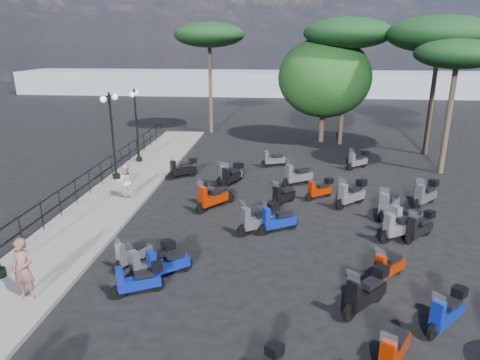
# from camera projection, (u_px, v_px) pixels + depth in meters

# --- Properties ---
(ground) EXTENTS (120.00, 120.00, 0.00)m
(ground) POSITION_uv_depth(u_px,v_px,m) (250.00, 235.00, 16.13)
(ground) COLOR black
(ground) RESTS_ON ground
(sidewalk) EXTENTS (3.00, 30.00, 0.15)m
(sidewalk) POSITION_uv_depth(u_px,v_px,m) (113.00, 199.00, 19.55)
(sidewalk) COLOR slate
(sidewalk) RESTS_ON ground
(railing) EXTENTS (0.04, 26.04, 1.10)m
(railing) POSITION_uv_depth(u_px,v_px,m) (82.00, 183.00, 19.23)
(railing) COLOR black
(railing) RESTS_ON sidewalk
(lamp_post_1) EXTENTS (0.50, 1.29, 4.43)m
(lamp_post_1) POSITION_uv_depth(u_px,v_px,m) (112.00, 131.00, 21.47)
(lamp_post_1) COLOR black
(lamp_post_1) RESTS_ON sidewalk
(lamp_post_2) EXTENTS (0.40, 1.25, 4.25)m
(lamp_post_2) POSITION_uv_depth(u_px,v_px,m) (136.00, 121.00, 24.70)
(lamp_post_2) COLOR black
(lamp_post_2) RESTS_ON sidewalk
(woman) EXTENTS (0.72, 0.53, 1.80)m
(woman) POSITION_uv_depth(u_px,v_px,m) (23.00, 269.00, 11.63)
(woman) COLOR brown
(woman) RESTS_ON sidewalk
(pedestrian_far) EXTENTS (0.92, 0.82, 1.56)m
(pedestrian_far) POSITION_uv_depth(u_px,v_px,m) (126.00, 181.00, 19.30)
(pedestrian_far) COLOR beige
(pedestrian_far) RESTS_ON sidewalk
(scooter_1) EXTENTS (0.97, 1.31, 1.22)m
(scooter_1) POSITION_uv_depth(u_px,v_px,m) (133.00, 254.00, 13.76)
(scooter_1) COLOR black
(scooter_1) RESTS_ON ground
(scooter_2) EXTENTS (1.31, 1.40, 1.39)m
(scooter_2) POSITION_uv_depth(u_px,v_px,m) (152.00, 263.00, 13.04)
(scooter_2) COLOR black
(scooter_2) RESTS_ON ground
(scooter_3) EXTENTS (1.24, 1.55, 1.49)m
(scooter_3) POSITION_uv_depth(u_px,v_px,m) (212.00, 198.00, 18.39)
(scooter_3) COLOR black
(scooter_3) RESTS_ON ground
(scooter_4) EXTENTS (1.32, 1.14, 1.27)m
(scooter_4) POSITION_uv_depth(u_px,v_px,m) (230.00, 174.00, 21.93)
(scooter_4) COLOR black
(scooter_4) RESTS_ON ground
(scooter_5) EXTENTS (1.43, 1.15, 1.33)m
(scooter_5) POSITION_uv_depth(u_px,v_px,m) (183.00, 169.00, 22.62)
(scooter_5) COLOR black
(scooter_5) RESTS_ON ground
(scooter_7) EXTENTS (1.34, 1.15, 1.32)m
(scooter_7) POSITION_uv_depth(u_px,v_px,m) (167.00, 264.00, 13.09)
(scooter_7) COLOR black
(scooter_7) RESTS_ON ground
(scooter_8) EXTENTS (1.43, 0.88, 1.24)m
(scooter_8) POSITION_uv_depth(u_px,v_px,m) (138.00, 281.00, 12.18)
(scooter_8) COLOR black
(scooter_8) RESTS_ON ground
(scooter_9) EXTENTS (1.64, 0.65, 1.32)m
(scooter_9) POSITION_uv_depth(u_px,v_px,m) (216.00, 194.00, 19.08)
(scooter_9) COLOR black
(scooter_9) RESTS_ON ground
(scooter_10) EXTENTS (1.06, 1.31, 1.27)m
(scooter_10) POSITION_uv_depth(u_px,v_px,m) (283.00, 196.00, 18.92)
(scooter_10) COLOR black
(scooter_10) RESTS_ON ground
(scooter_11) EXTENTS (0.89, 1.65, 1.38)m
(scooter_11) POSITION_uv_depth(u_px,v_px,m) (231.00, 176.00, 21.44)
(scooter_11) COLOR black
(scooter_11) RESTS_ON ground
(scooter_13) EXTENTS (1.38, 1.44, 1.45)m
(scooter_13) POSITION_uv_depth(u_px,v_px,m) (366.00, 293.00, 11.46)
(scooter_13) COLOR black
(scooter_13) RESTS_ON ground
(scooter_14) EXTENTS (1.57, 1.19, 1.44)m
(scooter_14) POSITION_uv_depth(u_px,v_px,m) (259.00, 220.00, 16.14)
(scooter_14) COLOR black
(scooter_14) RESTS_ON ground
(scooter_15) EXTENTS (1.51, 1.02, 1.36)m
(scooter_15) POSITION_uv_depth(u_px,v_px,m) (278.00, 221.00, 16.18)
(scooter_15) COLOR black
(scooter_15) RESTS_ON ground
(scooter_16) EXTENTS (1.30, 1.02, 1.21)m
(scooter_16) POSITION_uv_depth(u_px,v_px,m) (320.00, 190.00, 19.65)
(scooter_16) COLOR black
(scooter_16) RESTS_ON ground
(scooter_17) EXTENTS (1.49, 0.74, 1.24)m
(scooter_17) POSITION_uv_depth(u_px,v_px,m) (273.00, 160.00, 24.68)
(scooter_17) COLOR black
(scooter_17) RESTS_ON ground
(scooter_19) EXTENTS (0.98, 1.50, 1.34)m
(scooter_19) POSITION_uv_depth(u_px,v_px,m) (393.00, 353.00, 9.37)
(scooter_19) COLOR black
(scooter_19) RESTS_ON ground
(scooter_20) EXTENTS (1.29, 1.24, 1.30)m
(scooter_20) POSITION_uv_depth(u_px,v_px,m) (420.00, 227.00, 15.62)
(scooter_20) COLOR black
(scooter_20) RESTS_ON ground
(scooter_21) EXTENTS (1.63, 1.06, 1.45)m
(scooter_21) POSITION_uv_depth(u_px,v_px,m) (406.00, 220.00, 16.20)
(scooter_21) COLOR black
(scooter_21) RESTS_ON ground
(scooter_22) EXTENTS (1.47, 1.39, 1.47)m
(scooter_22) POSITION_uv_depth(u_px,v_px,m) (351.00, 195.00, 18.74)
(scooter_22) COLOR black
(scooter_22) RESTS_ON ground
(scooter_23) EXTENTS (1.61, 1.16, 1.49)m
(scooter_23) POSITION_uv_depth(u_px,v_px,m) (298.00, 176.00, 21.39)
(scooter_23) COLOR black
(scooter_23) RESTS_ON ground
(scooter_25) EXTENTS (1.25, 1.26, 1.29)m
(scooter_25) POSITION_uv_depth(u_px,v_px,m) (447.00, 313.00, 10.71)
(scooter_25) COLOR black
(scooter_25) RESTS_ON ground
(scooter_26) EXTENTS (1.19, 1.19, 1.27)m
(scooter_26) POSITION_uv_depth(u_px,v_px,m) (388.00, 268.00, 12.93)
(scooter_26) COLOR black
(scooter_26) RESTS_ON ground
(scooter_27) EXTENTS (1.36, 1.44, 1.44)m
(scooter_27) POSITION_uv_depth(u_px,v_px,m) (426.00, 195.00, 18.75)
(scooter_27) COLOR black
(scooter_27) RESTS_ON ground
(scooter_28) EXTENTS (1.14, 1.59, 1.46)m
(scooter_28) POSITION_uv_depth(u_px,v_px,m) (388.00, 206.00, 17.59)
(scooter_28) COLOR black
(scooter_28) RESTS_ON ground
(scooter_29) EXTENTS (1.31, 1.17, 1.28)m
(scooter_29) POSITION_uv_depth(u_px,v_px,m) (358.00, 161.00, 24.30)
(scooter_29) COLOR black
(scooter_29) RESTS_ON ground
(scooter_30) EXTENTS (1.63, 1.06, 1.45)m
(scooter_30) POSITION_uv_depth(u_px,v_px,m) (399.00, 228.00, 15.55)
(scooter_30) COLOR black
(scooter_30) RESTS_ON ground
(broadleaf_tree) EXTENTS (6.45, 6.45, 7.28)m
(broadleaf_tree) POSITION_uv_depth(u_px,v_px,m) (325.00, 78.00, 29.67)
(broadleaf_tree) COLOR #38281E
(broadleaf_tree) RESTS_ON ground
(pine_0) EXTENTS (5.82, 5.82, 8.49)m
(pine_0) POSITION_uv_depth(u_px,v_px,m) (348.00, 33.00, 28.03)
(pine_0) COLOR #38281E
(pine_0) RESTS_ON ground
(pine_1) EXTENTS (6.34, 6.34, 8.45)m
(pine_1) POSITION_uv_depth(u_px,v_px,m) (441.00, 35.00, 25.32)
(pine_1) COLOR #38281E
(pine_1) RESTS_ON ground
(pine_2) EXTENTS (5.30, 5.30, 8.33)m
(pine_2) POSITION_uv_depth(u_px,v_px,m) (209.00, 35.00, 31.89)
(pine_2) COLOR #38281E
(pine_2) RESTS_ON ground
(pine_3) EXTENTS (4.33, 4.33, 7.10)m
(pine_3) POSITION_uv_depth(u_px,v_px,m) (458.00, 55.00, 21.73)
(pine_3) COLOR #38281E
(pine_3) RESTS_ON ground
(distant_hills) EXTENTS (70.00, 8.00, 3.00)m
(distant_hills) POSITION_uv_depth(u_px,v_px,m) (275.00, 83.00, 58.24)
(distant_hills) COLOR gray
(distant_hills) RESTS_ON ground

